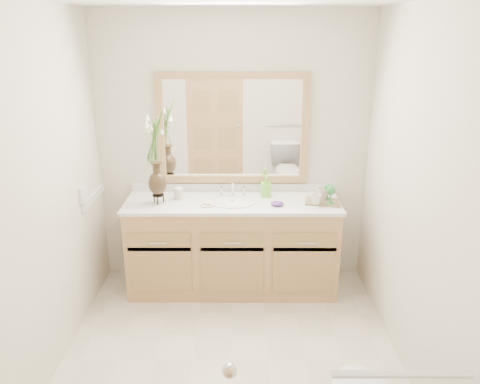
{
  "coord_description": "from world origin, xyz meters",
  "views": [
    {
      "loc": [
        0.08,
        -2.75,
        2.21
      ],
      "look_at": [
        0.07,
        0.65,
        1.04
      ],
      "focal_mm": 35.0,
      "sensor_mm": 36.0,
      "label": 1
    }
  ],
  "objects_px": {
    "flower_vase": "(155,145)",
    "tray": "(323,202)",
    "tumbler": "(179,193)",
    "soap_bottle": "(266,187)"
  },
  "relations": [
    {
      "from": "flower_vase",
      "to": "tray",
      "type": "height_order",
      "value": "flower_vase"
    },
    {
      "from": "soap_bottle",
      "to": "tumbler",
      "type": "bearing_deg",
      "value": 178.09
    },
    {
      "from": "flower_vase",
      "to": "tumbler",
      "type": "distance_m",
      "value": 0.49
    },
    {
      "from": "flower_vase",
      "to": "tumbler",
      "type": "bearing_deg",
      "value": 34.37
    },
    {
      "from": "soap_bottle",
      "to": "tray",
      "type": "relative_size",
      "value": 0.56
    },
    {
      "from": "flower_vase",
      "to": "tumbler",
      "type": "relative_size",
      "value": 7.54
    },
    {
      "from": "tumbler",
      "to": "soap_bottle",
      "type": "height_order",
      "value": "soap_bottle"
    },
    {
      "from": "tray",
      "to": "tumbler",
      "type": "bearing_deg",
      "value": -172.35
    },
    {
      "from": "flower_vase",
      "to": "soap_bottle",
      "type": "bearing_deg",
      "value": 11.01
    },
    {
      "from": "soap_bottle",
      "to": "tray",
      "type": "distance_m",
      "value": 0.51
    }
  ]
}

